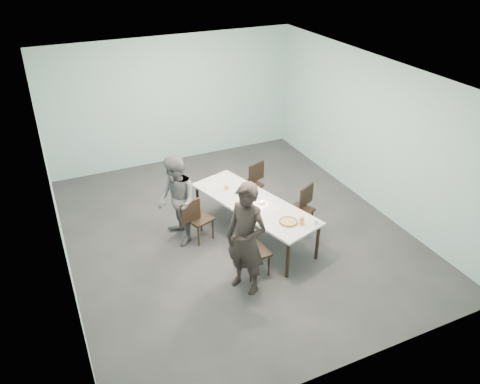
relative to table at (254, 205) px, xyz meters
name	(u,v)px	position (x,y,z in m)	size (l,w,h in m)	color
ground	(234,231)	(-0.26, 0.32, -0.69)	(7.00, 7.00, 0.00)	#333335
room_shell	(233,132)	(-0.26, 0.32, 1.33)	(6.02, 7.02, 3.01)	#A8D3D2
table	(254,205)	(0.00, 0.00, 0.00)	(1.61, 2.75, 0.75)	white
chair_near_left	(251,250)	(-0.52, -0.96, -0.19)	(0.62, 0.44, 0.87)	black
chair_far_left	(196,217)	(-1.00, 0.34, -0.19)	(0.65, 0.53, 0.87)	black
chair_near_right	(303,205)	(0.97, -0.12, -0.19)	(0.65, 0.56, 0.87)	black
chair_far_right	(253,181)	(0.53, 1.15, -0.19)	(0.65, 0.54, 0.87)	black
diner_near	(246,239)	(-0.73, -1.22, 0.25)	(0.69, 0.45, 1.89)	black
diner_far	(177,201)	(-1.30, 0.47, 0.15)	(0.82, 0.64, 1.68)	slate
pizza	(288,222)	(0.23, -0.84, 0.08)	(0.34, 0.34, 0.04)	white
side_plate	(277,209)	(0.26, -0.39, 0.06)	(0.18, 0.18, 0.01)	white
beer_glass	(302,221)	(0.40, -0.98, 0.13)	(0.08, 0.08, 0.15)	gold
water_tumbler	(316,222)	(0.62, -1.07, 0.10)	(0.08, 0.08, 0.09)	silver
tealight	(262,203)	(0.11, -0.11, 0.08)	(0.06, 0.06, 0.05)	silver
amber_tumbler	(226,187)	(-0.27, 0.64, 0.10)	(0.07, 0.07, 0.08)	gold
menu	(214,186)	(-0.44, 0.85, 0.06)	(0.30, 0.22, 0.01)	silver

